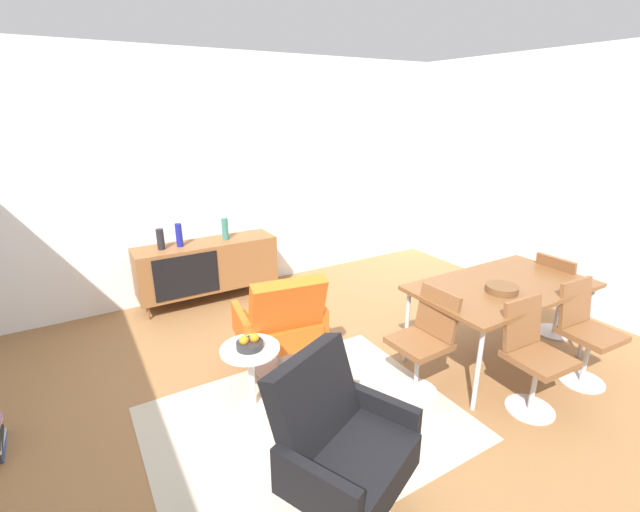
# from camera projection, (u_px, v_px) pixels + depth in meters

# --- Properties ---
(ground_plane) EXTENTS (8.32, 8.32, 0.00)m
(ground_plane) POSITION_uv_depth(u_px,v_px,m) (337.00, 394.00, 3.50)
(ground_plane) COLOR olive
(wall_back) EXTENTS (6.80, 0.12, 2.80)m
(wall_back) POSITION_uv_depth(u_px,v_px,m) (220.00, 177.00, 5.14)
(wall_back) COLOR white
(wall_back) RESTS_ON ground_plane
(wall_right) EXTENTS (0.12, 5.60, 2.80)m
(wall_right) POSITION_uv_depth(u_px,v_px,m) (590.00, 186.00, 4.59)
(wall_right) COLOR white
(wall_right) RESTS_ON ground_plane
(sideboard) EXTENTS (1.60, 0.45, 0.72)m
(sideboard) POSITION_uv_depth(u_px,v_px,m) (207.00, 265.00, 5.06)
(sideboard) COLOR brown
(sideboard) RESTS_ON ground_plane
(vase_cobalt) EXTENTS (0.07, 0.07, 0.26)m
(vase_cobalt) POSITION_uv_depth(u_px,v_px,m) (179.00, 235.00, 4.79)
(vase_cobalt) COLOR navy
(vase_cobalt) RESTS_ON sideboard
(vase_sculptural_dark) EXTENTS (0.08, 0.08, 0.26)m
(vase_sculptural_dark) POSITION_uv_depth(u_px,v_px,m) (225.00, 229.00, 5.04)
(vase_sculptural_dark) COLOR #337266
(vase_sculptural_dark) RESTS_ON sideboard
(vase_ceramic_small) EXTENTS (0.08, 0.08, 0.23)m
(vase_ceramic_small) POSITION_uv_depth(u_px,v_px,m) (160.00, 239.00, 4.69)
(vase_ceramic_small) COLOR black
(vase_ceramic_small) RESTS_ON sideboard
(dining_table) EXTENTS (1.60, 0.90, 0.74)m
(dining_table) POSITION_uv_depth(u_px,v_px,m) (503.00, 289.00, 3.76)
(dining_table) COLOR brown
(dining_table) RESTS_ON ground_plane
(wooden_bowl_on_table) EXTENTS (0.26, 0.26, 0.06)m
(wooden_bowl_on_table) POSITION_uv_depth(u_px,v_px,m) (502.00, 289.00, 3.58)
(wooden_bowl_on_table) COLOR brown
(wooden_bowl_on_table) RESTS_ON dining_table
(dining_chair_far_end) EXTENTS (0.43, 0.40, 0.86)m
(dining_chair_far_end) POSITION_uv_depth(u_px,v_px,m) (558.00, 292.00, 4.26)
(dining_chair_far_end) COLOR brown
(dining_chair_far_end) RESTS_ON ground_plane
(dining_chair_near_window) EXTENTS (0.44, 0.42, 0.86)m
(dining_chair_near_window) POSITION_uv_depth(u_px,v_px,m) (425.00, 339.00, 3.40)
(dining_chair_near_window) COLOR brown
(dining_chair_near_window) RESTS_ON ground_plane
(dining_chair_front_right) EXTENTS (0.42, 0.44, 0.86)m
(dining_chair_front_right) POSITION_uv_depth(u_px,v_px,m) (585.00, 329.00, 3.55)
(dining_chair_front_right) COLOR brown
(dining_chair_front_right) RESTS_ON ground_plane
(dining_chair_front_left) EXTENTS (0.42, 0.44, 0.86)m
(dining_chair_front_left) POSITION_uv_depth(u_px,v_px,m) (532.00, 353.00, 3.21)
(dining_chair_front_left) COLOR brown
(dining_chair_front_left) RESTS_ON ground_plane
(lounge_chair_red) EXTENTS (0.79, 0.73, 0.95)m
(lounge_chair_red) POSITION_uv_depth(u_px,v_px,m) (282.00, 323.00, 3.65)
(lounge_chair_red) COLOR #D85919
(lounge_chair_red) RESTS_ON ground_plane
(armchair_black_shell) EXTENTS (0.86, 0.84, 0.95)m
(armchair_black_shell) POSITION_uv_depth(u_px,v_px,m) (340.00, 443.00, 2.35)
(armchair_black_shell) COLOR black
(armchair_black_shell) RESTS_ON ground_plane
(side_table_round) EXTENTS (0.44, 0.44, 0.52)m
(side_table_round) POSITION_uv_depth(u_px,v_px,m) (251.00, 371.00, 3.24)
(side_table_round) COLOR white
(side_table_round) RESTS_ON ground_plane
(fruit_bowl) EXTENTS (0.20, 0.20, 0.11)m
(fruit_bowl) POSITION_uv_depth(u_px,v_px,m) (250.00, 343.00, 3.16)
(fruit_bowl) COLOR #262628
(fruit_bowl) RESTS_ON side_table_round
(area_rug) EXTENTS (2.20, 1.70, 0.01)m
(area_rug) POSITION_uv_depth(u_px,v_px,m) (307.00, 423.00, 3.17)
(area_rug) COLOR #B7AD99
(area_rug) RESTS_ON ground_plane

